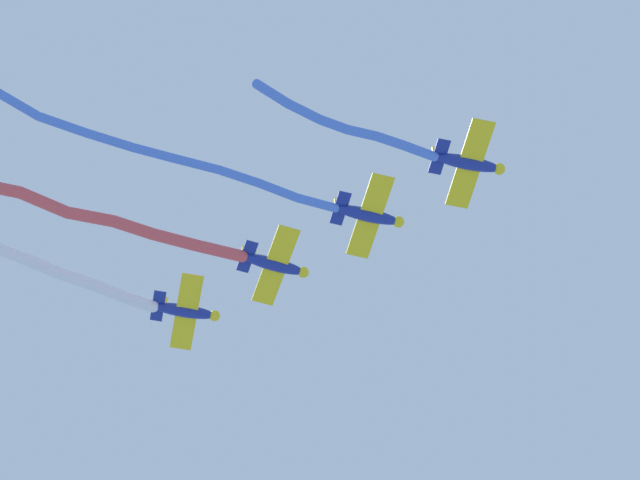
{
  "coord_description": "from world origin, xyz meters",
  "views": [
    {
      "loc": [
        -31.0,
        30.73,
        3.68
      ],
      "look_at": [
        14.64,
        8.77,
        81.65
      ],
      "focal_mm": 71.49,
      "sensor_mm": 36.0,
      "label": 1
    }
  ],
  "objects": [
    {
      "name": "smoke_trail_lead",
      "position": [
        5.21,
        11.37,
        81.37
      ],
      "size": [
        1.97,
        14.03,
        1.67
      ],
      "color": "#4C75DB"
    },
    {
      "name": "airplane_slot",
      "position": [
        25.12,
        15.06,
        82.03
      ],
      "size": [
        7.25,
        5.52,
        1.79
      ],
      "rotation": [
        0.0,
        0.0,
        4.46
      ],
      "color": "navy"
    },
    {
      "name": "airplane_lead",
      "position": [
        4.1,
        2.24,
        81.28
      ],
      "size": [
        7.25,
        5.51,
        1.79
      ],
      "rotation": [
        0.0,
        0.0,
        4.48
      ],
      "color": "navy"
    },
    {
      "name": "airplane_left_wing",
      "position": [
        11.11,
        6.52,
        81.53
      ],
      "size": [
        7.24,
        5.48,
        1.79
      ],
      "rotation": [
        0.0,
        0.0,
        4.52
      ],
      "color": "navy"
    },
    {
      "name": "smoke_trail_slot",
      "position": [
        27.06,
        29.48,
        83.68
      ],
      "size": [
        3.12,
        24.75,
        4.55
      ],
      "color": "white"
    },
    {
      "name": "airplane_right_wing",
      "position": [
        18.13,
        10.79,
        81.78
      ],
      "size": [
        7.21,
        5.43,
        1.79
      ],
      "rotation": [
        0.0,
        0.0,
        4.58
      ],
      "color": "navy"
    },
    {
      "name": "smoke_trail_left_wing",
      "position": [
        13.11,
        24.18,
        81.96
      ],
      "size": [
        3.38,
        31.03,
        2.15
      ],
      "color": "#4C75DB"
    },
    {
      "name": "smoke_trail_right_wing",
      "position": [
        19.53,
        23.07,
        81.33
      ],
      "size": [
        3.1,
        20.38,
        2.13
      ],
      "color": "#DB4C4C"
    }
  ]
}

